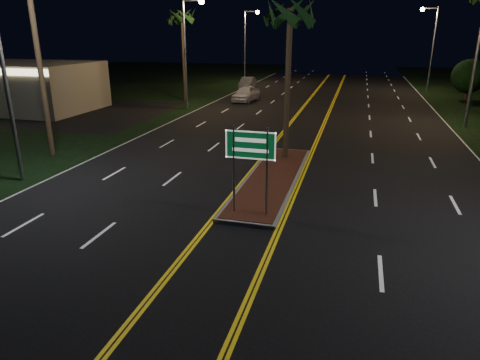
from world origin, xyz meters
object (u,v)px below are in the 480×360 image
(median_island, at_px, (272,179))
(palm_left_far, at_px, (182,17))
(streetlight_right_far, at_px, (430,39))
(highway_sign, at_px, (250,153))
(car_far, at_px, (247,82))
(streetlight_left_far, at_px, (248,39))
(car_near, at_px, (246,92))
(commercial_building, at_px, (8,86))
(streetlight_right_mid, at_px, (473,44))
(shrub_far, at_px, (469,76))
(streetlight_left_near, at_px, (8,51))
(streetlight_left_mid, at_px, (189,42))
(palm_median, at_px, (290,13))

(median_island, height_order, palm_left_far, palm_left_far)
(palm_left_far, bearing_deg, streetlight_right_far, 30.88)
(highway_sign, height_order, streetlight_right_far, streetlight_right_far)
(palm_left_far, distance_m, car_far, 13.60)
(streetlight_right_far, bearing_deg, streetlight_left_far, 174.62)
(median_island, distance_m, car_near, 23.76)
(streetlight_left_far, height_order, palm_left_far, streetlight_left_far)
(highway_sign, relative_size, commercial_building, 0.21)
(commercial_building, xyz_separation_m, streetlight_right_mid, (36.61, 2.01, 3.65))
(median_island, relative_size, car_far, 2.18)
(shrub_far, bearing_deg, car_far, 172.18)
(streetlight_left_near, distance_m, car_near, 26.33)
(highway_sign, relative_size, streetlight_right_far, 0.36)
(streetlight_left_far, distance_m, shrub_far, 25.90)
(highway_sign, xyz_separation_m, streetlight_right_far, (10.61, 39.20, 3.25))
(streetlight_right_mid, bearing_deg, streetlight_left_mid, 174.62)
(streetlight_left_mid, bearing_deg, median_island, -58.02)
(streetlight_left_near, height_order, car_far, streetlight_left_near)
(streetlight_left_far, xyz_separation_m, streetlight_right_mid, (21.23, -22.00, 0.00))
(car_far, bearing_deg, streetlight_left_near, -95.40)
(median_island, xyz_separation_m, shrub_far, (13.80, 29.00, 2.25))
(palm_median, relative_size, shrub_far, 2.10)
(streetlight_right_mid, distance_m, shrub_far, 14.74)
(streetlight_left_mid, relative_size, streetlight_right_far, 1.00)
(streetlight_left_far, distance_m, car_far, 6.95)
(commercial_building, bearing_deg, streetlight_right_far, 31.01)
(shrub_far, height_order, car_near, shrub_far)
(commercial_building, xyz_separation_m, streetlight_right_far, (36.61, 22.01, 3.65))
(commercial_building, height_order, streetlight_left_near, streetlight_left_near)
(streetlight_right_mid, height_order, car_far, streetlight_right_mid)
(streetlight_right_mid, distance_m, car_far, 26.83)
(palm_median, xyz_separation_m, car_near, (-7.11, 19.15, -6.41))
(streetlight_left_near, relative_size, streetlight_left_far, 1.00)
(commercial_building, relative_size, car_far, 3.18)
(commercial_building, bearing_deg, palm_median, -20.05)
(streetlight_left_mid, bearing_deg, streetlight_left_near, -90.00)
(commercial_building, bearing_deg, palm_left_far, 31.25)
(shrub_far, bearing_deg, highway_sign, -112.57)
(car_near, bearing_deg, car_far, 109.39)
(streetlight_left_mid, xyz_separation_m, car_near, (3.50, 5.65, -4.79))
(median_island, distance_m, palm_left_far, 25.76)
(car_far, bearing_deg, median_island, -77.14)
(median_island, height_order, shrub_far, shrub_far)
(median_island, height_order, streetlight_left_far, streetlight_left_far)
(car_far, bearing_deg, streetlight_left_mid, -97.97)
(streetlight_right_far, distance_m, car_near, 22.13)
(car_near, bearing_deg, streetlight_right_mid, -17.53)
(palm_left_far, distance_m, shrub_far, 28.30)
(commercial_building, relative_size, streetlight_left_mid, 1.67)
(car_near, bearing_deg, palm_left_far, -157.95)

